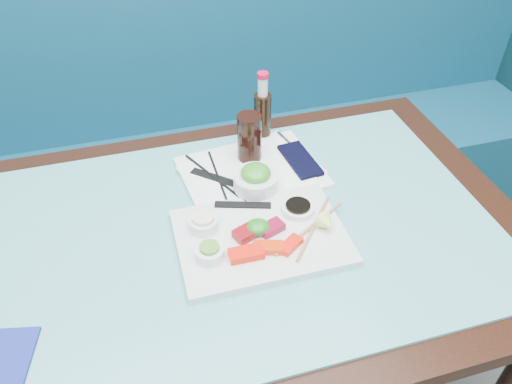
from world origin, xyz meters
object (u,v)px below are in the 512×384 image
object	(u,v)px
cola_glass	(249,138)
dining_table	(234,257)
cola_bottle_body	(262,117)
seaweed_bowl	(256,182)
serving_tray	(251,172)
sashimi_plate	(261,237)
booth_bench	(185,156)

from	to	relation	value
cola_glass	dining_table	bearing A→B (deg)	-114.05
cola_glass	cola_bottle_body	size ratio (longest dim) A/B	0.95
seaweed_bowl	cola_bottle_body	xyz separation A→B (m)	(0.09, 0.23, 0.03)
serving_tray	cola_glass	bearing A→B (deg)	73.39
sashimi_plate	cola_bottle_body	xyz separation A→B (m)	(0.12, 0.39, 0.06)
dining_table	serving_tray	distance (m)	0.24
seaweed_bowl	cola_glass	world-z (taller)	cola_glass
serving_tray	cola_bottle_body	xyz separation A→B (m)	(0.08, 0.16, 0.06)
booth_bench	cola_glass	bearing A→B (deg)	-79.61
dining_table	sashimi_plate	xyz separation A→B (m)	(0.06, -0.05, 0.10)
booth_bench	seaweed_bowl	world-z (taller)	booth_bench
seaweed_bowl	dining_table	bearing A→B (deg)	-127.88
serving_tray	cola_bottle_body	bearing A→B (deg)	57.65
seaweed_bowl	cola_bottle_body	world-z (taller)	cola_bottle_body
booth_bench	seaweed_bowl	bearing A→B (deg)	-82.99
cola_bottle_body	seaweed_bowl	bearing A→B (deg)	-110.48
cola_bottle_body	sashimi_plate	bearing A→B (deg)	-106.94
booth_bench	serving_tray	xyz separation A→B (m)	(0.10, -0.65, 0.39)
sashimi_plate	serving_tray	world-z (taller)	sashimi_plate
serving_tray	dining_table	bearing A→B (deg)	-123.91
booth_bench	dining_table	bearing A→B (deg)	-90.00
serving_tray	sashimi_plate	bearing A→B (deg)	-106.70
dining_table	seaweed_bowl	distance (m)	0.19
booth_bench	serving_tray	distance (m)	0.76
sashimi_plate	seaweed_bowl	distance (m)	0.17
seaweed_bowl	cola_bottle_body	size ratio (longest dim) A/B	0.81
serving_tray	cola_bottle_body	size ratio (longest dim) A/B	2.54
booth_bench	seaweed_bowl	distance (m)	0.84
dining_table	cola_bottle_body	distance (m)	0.42
sashimi_plate	dining_table	bearing A→B (deg)	139.59
dining_table	serving_tray	xyz separation A→B (m)	(0.10, 0.19, 0.10)
dining_table	seaweed_bowl	bearing A→B (deg)	52.12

